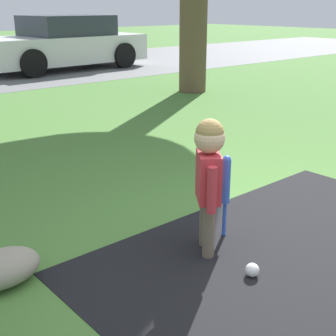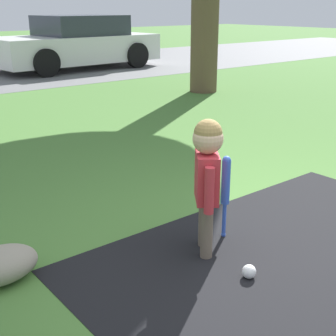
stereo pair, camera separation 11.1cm
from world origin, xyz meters
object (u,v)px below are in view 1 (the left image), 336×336
(child, at_px, (209,168))
(sports_ball, at_px, (252,270))
(parked_car, at_px, (62,44))
(baseball_bat, at_px, (226,185))

(child, relative_size, sports_ball, 10.53)
(child, distance_m, sports_ball, 0.69)
(parked_car, bearing_deg, baseball_bat, 64.83)
(sports_ball, relative_size, parked_car, 0.02)
(baseball_bat, distance_m, sports_ball, 0.66)
(parked_car, bearing_deg, child, 63.68)
(child, distance_m, parked_car, 10.19)
(baseball_bat, xyz_separation_m, parked_car, (3.83, 9.26, 0.24))
(child, distance_m, baseball_bat, 0.33)
(child, xyz_separation_m, baseball_bat, (0.25, 0.07, -0.20))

